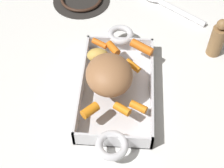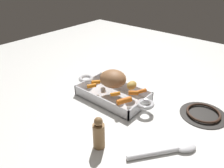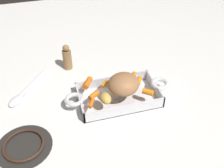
{
  "view_description": "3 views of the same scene",
  "coord_description": "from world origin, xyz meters",
  "px_view_note": "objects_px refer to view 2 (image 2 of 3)",
  "views": [
    {
      "loc": [
        -0.54,
        -0.03,
        0.73
      ],
      "look_at": [
        -0.03,
        0.01,
        0.07
      ],
      "focal_mm": 53.54,
      "sensor_mm": 36.0,
      "label": 1
    },
    {
      "loc": [
        0.58,
        -0.7,
        0.58
      ],
      "look_at": [
        -0.01,
        0.0,
        0.07
      ],
      "focal_mm": 35.79,
      "sensor_mm": 36.0,
      "label": 2
    },
    {
      "loc": [
        0.24,
        0.77,
        0.74
      ],
      "look_at": [
        0.03,
        0.0,
        0.09
      ],
      "focal_mm": 41.89,
      "sensor_mm": 36.0,
      "label": 3
    }
  ],
  "objects_px": {
    "roasting_dish": "(113,94)",
    "pepper_mill": "(99,134)",
    "baby_carrot_southeast": "(115,94)",
    "baby_carrot_northwest": "(96,82)",
    "potato_corner": "(132,85)",
    "baby_carrot_center_right": "(142,91)",
    "baby_carrot_southwest": "(104,76)",
    "baby_carrot_center_left": "(92,86)",
    "baby_carrot_northeast": "(133,93)",
    "pork_roast": "(113,79)",
    "serving_spoon": "(171,150)",
    "stove_burner_rear": "(203,114)",
    "baby_carrot_short": "(124,101)"
  },
  "relations": [
    {
      "from": "baby_carrot_northeast",
      "to": "potato_corner",
      "type": "height_order",
      "value": "potato_corner"
    },
    {
      "from": "baby_carrot_center_right",
      "to": "serving_spoon",
      "type": "height_order",
      "value": "baby_carrot_center_right"
    },
    {
      "from": "baby_carrot_southeast",
      "to": "baby_carrot_northwest",
      "type": "xyz_separation_m",
      "value": [
        -0.14,
        0.02,
        0.0
      ]
    },
    {
      "from": "baby_carrot_southwest",
      "to": "baby_carrot_northwest",
      "type": "height_order",
      "value": "baby_carrot_southwest"
    },
    {
      "from": "baby_carrot_southwest",
      "to": "pepper_mill",
      "type": "relative_size",
      "value": 0.34
    },
    {
      "from": "pork_roast",
      "to": "serving_spoon",
      "type": "bearing_deg",
      "value": -22.09
    },
    {
      "from": "baby_carrot_short",
      "to": "stove_burner_rear",
      "type": "relative_size",
      "value": 0.33
    },
    {
      "from": "baby_carrot_southeast",
      "to": "potato_corner",
      "type": "bearing_deg",
      "value": 77.9
    },
    {
      "from": "potato_corner",
      "to": "serving_spoon",
      "type": "xyz_separation_m",
      "value": [
        0.31,
        -0.2,
        -0.06
      ]
    },
    {
      "from": "pork_roast",
      "to": "baby_carrot_center_right",
      "type": "xyz_separation_m",
      "value": [
        0.14,
        0.04,
        -0.03
      ]
    },
    {
      "from": "pork_roast",
      "to": "baby_carrot_southeast",
      "type": "height_order",
      "value": "pork_roast"
    },
    {
      "from": "baby_carrot_center_right",
      "to": "potato_corner",
      "type": "xyz_separation_m",
      "value": [
        -0.06,
        -0.0,
        0.01
      ]
    },
    {
      "from": "baby_carrot_northeast",
      "to": "pepper_mill",
      "type": "xyz_separation_m",
      "value": [
        0.06,
        -0.29,
        -0.0
      ]
    },
    {
      "from": "baby_carrot_northwest",
      "to": "serving_spoon",
      "type": "relative_size",
      "value": 0.19
    },
    {
      "from": "pepper_mill",
      "to": "baby_carrot_center_left",
      "type": "bearing_deg",
      "value": 138.91
    },
    {
      "from": "roasting_dish",
      "to": "stove_burner_rear",
      "type": "distance_m",
      "value": 0.41
    },
    {
      "from": "baby_carrot_southeast",
      "to": "baby_carrot_northeast",
      "type": "distance_m",
      "value": 0.08
    },
    {
      "from": "pork_roast",
      "to": "baby_carrot_southwest",
      "type": "xyz_separation_m",
      "value": [
        -0.09,
        0.04,
        -0.03
      ]
    },
    {
      "from": "baby_carrot_short",
      "to": "pepper_mill",
      "type": "height_order",
      "value": "pepper_mill"
    },
    {
      "from": "baby_carrot_northwest",
      "to": "serving_spoon",
      "type": "xyz_separation_m",
      "value": [
        0.47,
        -0.12,
        -0.05
      ]
    },
    {
      "from": "baby_carrot_southeast",
      "to": "stove_burner_rear",
      "type": "distance_m",
      "value": 0.39
    },
    {
      "from": "baby_carrot_center_left",
      "to": "serving_spoon",
      "type": "xyz_separation_m",
      "value": [
        0.46,
        -0.08,
        -0.05
      ]
    },
    {
      "from": "roasting_dish",
      "to": "pepper_mill",
      "type": "distance_m",
      "value": 0.33
    },
    {
      "from": "serving_spoon",
      "to": "potato_corner",
      "type": "bearing_deg",
      "value": 94.66
    },
    {
      "from": "baby_carrot_southwest",
      "to": "potato_corner",
      "type": "height_order",
      "value": "potato_corner"
    },
    {
      "from": "potato_corner",
      "to": "serving_spoon",
      "type": "bearing_deg",
      "value": -32.51
    },
    {
      "from": "baby_carrot_center_right",
      "to": "baby_carrot_southwest",
      "type": "bearing_deg",
      "value": 179.57
    },
    {
      "from": "baby_carrot_center_right",
      "to": "serving_spoon",
      "type": "xyz_separation_m",
      "value": [
        0.25,
        -0.2,
        -0.05
      ]
    },
    {
      "from": "baby_carrot_northeast",
      "to": "baby_carrot_center_left",
      "type": "distance_m",
      "value": 0.2
    },
    {
      "from": "baby_carrot_southeast",
      "to": "baby_carrot_short",
      "type": "relative_size",
      "value": 0.68
    },
    {
      "from": "pork_roast",
      "to": "baby_carrot_southeast",
      "type": "xyz_separation_m",
      "value": [
        0.06,
        -0.06,
        -0.03
      ]
    },
    {
      "from": "baby_carrot_center_right",
      "to": "stove_burner_rear",
      "type": "distance_m",
      "value": 0.28
    },
    {
      "from": "roasting_dish",
      "to": "baby_carrot_short",
      "type": "xyz_separation_m",
      "value": [
        0.11,
        -0.06,
        0.04
      ]
    },
    {
      "from": "roasting_dish",
      "to": "baby_carrot_center_right",
      "type": "xyz_separation_m",
      "value": [
        0.12,
        0.06,
        0.04
      ]
    },
    {
      "from": "stove_burner_rear",
      "to": "pepper_mill",
      "type": "height_order",
      "value": "pepper_mill"
    },
    {
      "from": "baby_carrot_southeast",
      "to": "pepper_mill",
      "type": "xyz_separation_m",
      "value": [
        0.12,
        -0.24,
        -0.0
      ]
    },
    {
      "from": "baby_carrot_southwest",
      "to": "baby_carrot_center_left",
      "type": "xyz_separation_m",
      "value": [
        0.02,
        -0.12,
        -0.0
      ]
    },
    {
      "from": "baby_carrot_southwest",
      "to": "serving_spoon",
      "type": "distance_m",
      "value": 0.52
    },
    {
      "from": "baby_carrot_southwest",
      "to": "baby_carrot_center_left",
      "type": "height_order",
      "value": "baby_carrot_southwest"
    },
    {
      "from": "baby_carrot_center_left",
      "to": "baby_carrot_northwest",
      "type": "bearing_deg",
      "value": 103.79
    },
    {
      "from": "baby_carrot_southeast",
      "to": "baby_carrot_short",
      "type": "distance_m",
      "value": 0.07
    },
    {
      "from": "baby_carrot_short",
      "to": "baby_carrot_southeast",
      "type": "bearing_deg",
      "value": 161.65
    },
    {
      "from": "baby_carrot_southwest",
      "to": "baby_carrot_center_left",
      "type": "distance_m",
      "value": 0.12
    },
    {
      "from": "roasting_dish",
      "to": "pork_roast",
      "type": "xyz_separation_m",
      "value": [
        -0.01,
        0.02,
        0.07
      ]
    },
    {
      "from": "pork_roast",
      "to": "baby_carrot_northwest",
      "type": "height_order",
      "value": "pork_roast"
    },
    {
      "from": "baby_carrot_northwest",
      "to": "baby_carrot_short",
      "type": "bearing_deg",
      "value": -11.84
    },
    {
      "from": "stove_burner_rear",
      "to": "serving_spoon",
      "type": "bearing_deg",
      "value": -91.62
    },
    {
      "from": "roasting_dish",
      "to": "pork_roast",
      "type": "relative_size",
      "value": 3.45
    },
    {
      "from": "stove_burner_rear",
      "to": "baby_carrot_center_left",
      "type": "bearing_deg",
      "value": -156.63
    },
    {
      "from": "roasting_dish",
      "to": "baby_carrot_northwest",
      "type": "distance_m",
      "value": 0.1
    }
  ]
}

